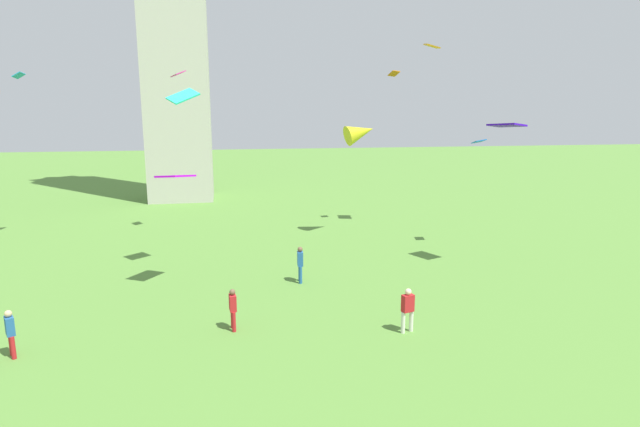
# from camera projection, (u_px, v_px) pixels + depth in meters

# --- Properties ---
(person_0) EXTENTS (0.30, 0.52, 1.68)m
(person_0) POSITION_uv_depth(u_px,v_px,m) (233.00, 307.00, 19.69)
(person_0) COLOR red
(person_0) RESTS_ON ground_plane
(person_1) EXTENTS (0.54, 0.38, 1.78)m
(person_1) POSITION_uv_depth(u_px,v_px,m) (408.00, 308.00, 19.47)
(person_1) COLOR silver
(person_1) RESTS_ON ground_plane
(person_2) EXTENTS (0.44, 0.52, 1.73)m
(person_2) POSITION_uv_depth(u_px,v_px,m) (10.00, 331.00, 17.47)
(person_2) COLOR red
(person_2) RESTS_ON ground_plane
(person_4) EXTENTS (0.32, 0.57, 1.85)m
(person_4) POSITION_uv_depth(u_px,v_px,m) (300.00, 262.00, 25.31)
(person_4) COLOR #235693
(person_4) RESTS_ON ground_plane
(kite_flying_0) EXTENTS (0.78, 1.00, 0.33)m
(kite_flying_0) POSITION_uv_depth(u_px,v_px,m) (479.00, 141.00, 30.98)
(kite_flying_0) COLOR blue
(kite_flying_2) EXTENTS (0.58, 0.88, 0.44)m
(kite_flying_2) POSITION_uv_depth(u_px,v_px,m) (19.00, 75.00, 31.80)
(kite_flying_2) COLOR #2085BC
(kite_flying_3) EXTENTS (0.71, 0.87, 0.40)m
(kite_flying_3) POSITION_uv_depth(u_px,v_px,m) (394.00, 74.00, 36.09)
(kite_flying_3) COLOR #B9590A
(kite_flying_4) EXTENTS (1.25, 1.57, 0.50)m
(kite_flying_4) POSITION_uv_depth(u_px,v_px,m) (432.00, 46.00, 34.91)
(kite_flying_4) COLOR orange
(kite_flying_5) EXTENTS (1.73, 1.44, 0.90)m
(kite_flying_5) POSITION_uv_depth(u_px,v_px,m) (183.00, 96.00, 25.36)
(kite_flying_5) COLOR #2AE3C0
(kite_flying_6) EXTENTS (1.85, 2.02, 0.31)m
(kite_flying_6) POSITION_uv_depth(u_px,v_px,m) (176.00, 176.00, 23.67)
(kite_flying_6) COLOR #BE0CEA
(kite_flying_9) EXTENTS (1.75, 2.00, 0.28)m
(kite_flying_9) POSITION_uv_depth(u_px,v_px,m) (507.00, 125.00, 26.28)
(kite_flying_9) COLOR #390BC0
(kite_flying_10) EXTENTS (2.38, 1.66, 1.82)m
(kite_flying_10) POSITION_uv_depth(u_px,v_px,m) (360.00, 132.00, 34.07)
(kite_flying_10) COLOR gold
(kite_flying_11) EXTENTS (1.10, 1.29, 0.45)m
(kite_flying_11) POSITION_uv_depth(u_px,v_px,m) (178.00, 74.00, 33.51)
(kite_flying_11) COLOR #D22C90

